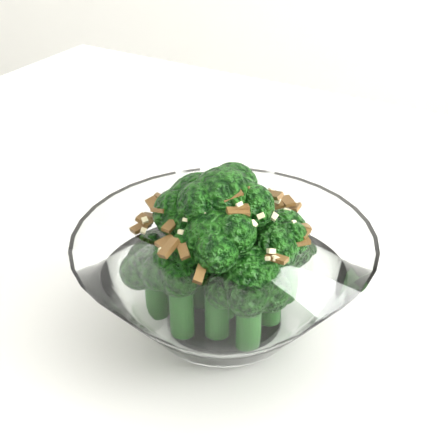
# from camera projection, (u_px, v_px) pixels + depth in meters

# --- Properties ---
(table) EXTENTS (1.39, 1.14, 0.75)m
(table) POSITION_uv_depth(u_px,v_px,m) (309.00, 329.00, 0.62)
(table) COLOR white
(table) RESTS_ON ground
(broccoli_dish) EXTENTS (0.22, 0.22, 0.13)m
(broccoli_dish) POSITION_uv_depth(u_px,v_px,m) (224.00, 272.00, 0.50)
(broccoli_dish) COLOR white
(broccoli_dish) RESTS_ON table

